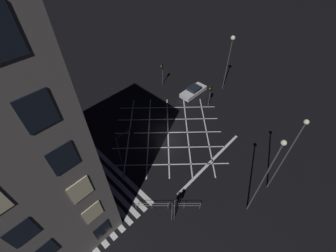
# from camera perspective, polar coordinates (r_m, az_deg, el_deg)

# --- Properties ---
(ground_plane) EXTENTS (200.00, 200.00, 0.00)m
(ground_plane) POSITION_cam_1_polar(r_m,az_deg,el_deg) (29.28, 0.00, -1.67)
(ground_plane) COLOR black
(road_markings) EXTENTS (17.02, 24.12, 0.01)m
(road_markings) POSITION_cam_1_polar(r_m,az_deg,el_deg) (26.06, -12.18, -11.43)
(road_markings) COLOR silver
(road_markings) RESTS_ON ground_plane
(traffic_light_se_main) EXTENTS (0.39, 0.36, 3.26)m
(traffic_light_se_main) POSITION_cam_1_polar(r_m,az_deg,el_deg) (20.93, 0.83, -20.06)
(traffic_light_se_main) COLOR #424244
(traffic_light_se_main) RESTS_ON ground_plane
(traffic_light_nw_cross) EXTENTS (0.36, 0.39, 3.83)m
(traffic_light_nw_cross) POSITION_cam_1_polar(r_m,az_deg,el_deg) (36.25, -1.52, 14.21)
(traffic_light_nw_cross) COLOR #424244
(traffic_light_nw_cross) RESTS_ON ground_plane
(traffic_light_sw_main) EXTENTS (2.65, 0.36, 4.49)m
(traffic_light_sw_main) POSITION_cam_1_polar(r_m,az_deg,el_deg) (27.54, -20.58, 0.68)
(traffic_light_sw_main) COLOR #424244
(traffic_light_sw_main) RESTS_ON ground_plane
(traffic_light_median_north) EXTENTS (0.36, 0.39, 3.72)m
(traffic_light_median_north) POSITION_cam_1_polar(r_m,az_deg,el_deg) (32.07, 10.64, 8.62)
(traffic_light_median_north) COLOR #424244
(traffic_light_median_north) RESTS_ON ground_plane
(traffic_light_sw_cross) EXTENTS (0.36, 0.39, 3.65)m
(traffic_light_sw_cross) POSITION_cam_1_polar(r_m,az_deg,el_deg) (29.86, -22.15, 2.32)
(traffic_light_sw_cross) COLOR #424244
(traffic_light_sw_cross) RESTS_ON ground_plane
(traffic_light_median_south) EXTENTS (0.36, 2.31, 4.57)m
(traffic_light_median_south) POSITION_cam_1_polar(r_m,az_deg,el_deg) (24.40, -10.64, -3.46)
(traffic_light_median_south) COLOR #424244
(traffic_light_median_south) RESTS_ON ground_plane
(traffic_light_se_cross) EXTENTS (0.36, 0.39, 3.46)m
(traffic_light_se_cross) POSITION_cam_1_polar(r_m,az_deg,el_deg) (20.88, 1.88, -19.50)
(traffic_light_se_cross) COLOR #424244
(traffic_light_se_cross) RESTS_ON ground_plane
(street_lamp_east) EXTENTS (0.42, 0.42, 9.74)m
(street_lamp_east) POSITION_cam_1_polar(r_m,az_deg,el_deg) (22.14, 28.39, -5.47)
(street_lamp_east) COLOR #424244
(street_lamp_east) RESTS_ON ground_plane
(street_lamp_west) EXTENTS (0.42, 0.42, 10.10)m
(street_lamp_west) POSITION_cam_1_polar(r_m,az_deg,el_deg) (19.59, 23.79, -10.87)
(street_lamp_west) COLOR #424244
(street_lamp_west) RESTS_ON ground_plane
(street_lamp_far) EXTENTS (0.63, 0.63, 8.59)m
(street_lamp_far) POSITION_cam_1_polar(r_m,az_deg,el_deg) (34.43, 15.61, 18.25)
(street_lamp_far) COLOR #424244
(street_lamp_far) RESTS_ON ground_plane
(street_tree_near) EXTENTS (3.89, 3.89, 5.71)m
(street_tree_near) POSITION_cam_1_polar(r_m,az_deg,el_deg) (30.79, -31.29, 2.73)
(street_tree_near) COLOR brown
(street_tree_near) RESTS_ON ground_plane
(waiting_car) EXTENTS (1.81, 4.53, 1.28)m
(waiting_car) POSITION_cam_1_polar(r_m,az_deg,el_deg) (35.28, 6.48, 8.79)
(waiting_car) COLOR silver
(waiting_car) RESTS_ON ground_plane
(pedestrian_railing) EXTENTS (4.54, 4.35, 1.05)m
(pedestrian_railing) POSITION_cam_1_polar(r_m,az_deg,el_deg) (22.87, 0.00, -19.47)
(pedestrian_railing) COLOR gray
(pedestrian_railing) RESTS_ON ground_plane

